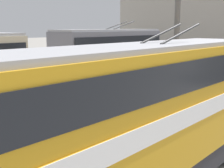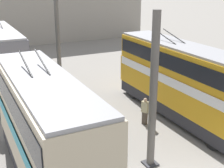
% 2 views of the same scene
% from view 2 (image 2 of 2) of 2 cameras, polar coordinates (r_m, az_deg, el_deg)
% --- Properties ---
extents(depot_back_wall, '(0.50, 36.00, 8.88)m').
position_cam_2_polar(depot_back_wall, '(42.12, -16.72, 12.54)').
color(depot_back_wall, '#A8A093').
rests_on(depot_back_wall, ground_plane).
extents(support_column_near, '(0.65, 0.65, 7.31)m').
position_cam_2_polar(support_column_near, '(14.06, 7.54, -2.17)').
color(support_column_near, '#605B56').
rests_on(support_column_near, ground_plane).
extents(support_column_far, '(0.65, 0.65, 7.31)m').
position_cam_2_polar(support_column_far, '(26.44, -9.82, 7.70)').
color(support_column_far, '#605B56').
rests_on(support_column_far, ground_plane).
extents(bus_left_near, '(11.25, 2.54, 5.30)m').
position_cam_2_polar(bus_left_near, '(20.02, 12.47, 1.36)').
color(bus_left_near, black).
rests_on(bus_left_near, ground_plane).
extents(bus_right_near, '(9.56, 2.54, 5.50)m').
position_cam_2_polar(bus_right_near, '(13.23, -12.08, -7.48)').
color(bus_right_near, black).
rests_on(bus_right_near, ground_plane).
extents(bus_right_far, '(9.25, 2.54, 5.63)m').
position_cam_2_polar(bus_right_far, '(24.69, -19.61, 4.44)').
color(bus_right_far, black).
rests_on(bus_right_far, ground_plane).
extents(person_by_left_row, '(0.48, 0.41, 1.72)m').
position_cam_2_polar(person_by_left_row, '(19.07, 6.05, -4.83)').
color(person_by_left_row, '#473D33').
rests_on(person_by_left_row, ground_plane).
extents(oil_drum, '(0.59, 0.59, 0.87)m').
position_cam_2_polar(oil_drum, '(19.51, -7.53, -5.84)').
color(oil_drum, '#933828').
rests_on(oil_drum, ground_plane).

